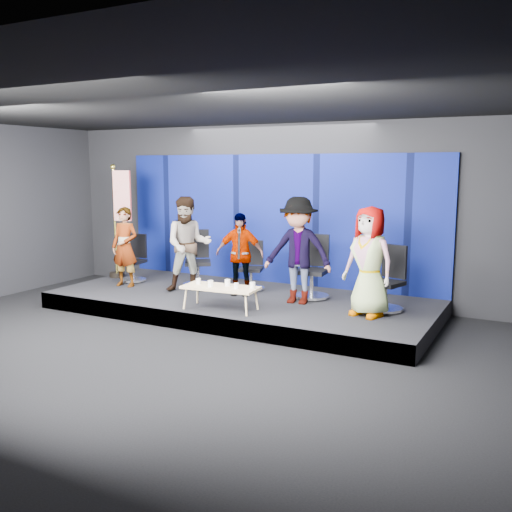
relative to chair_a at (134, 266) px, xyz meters
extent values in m
plane|color=black|center=(2.63, -2.67, -0.62)|extent=(10.00, 10.00, 0.00)
cube|color=black|center=(2.63, 1.33, 1.13)|extent=(10.00, 0.02, 3.50)
cube|color=black|center=(2.63, -2.67, 2.88)|extent=(10.00, 8.00, 0.02)
cube|color=black|center=(2.63, -0.17, -0.47)|extent=(7.00, 3.00, 0.30)
cube|color=#060F4D|center=(2.63, 1.28, 0.98)|extent=(7.00, 0.08, 2.60)
cylinder|color=silver|center=(0.00, -0.05, -0.29)|extent=(0.59, 0.59, 0.05)
cylinder|color=silver|center=(0.00, -0.05, -0.08)|extent=(0.06, 0.06, 0.37)
cube|color=black|center=(0.00, -0.05, 0.10)|extent=(0.47, 0.47, 0.06)
cube|color=black|center=(-0.01, 0.17, 0.40)|extent=(0.40, 0.07, 0.50)
imported|color=black|center=(0.17, -0.47, 0.47)|extent=(0.60, 0.42, 1.57)
cylinder|color=silver|center=(1.47, 0.15, -0.29)|extent=(0.87, 0.87, 0.06)
cylinder|color=silver|center=(1.47, 0.15, -0.05)|extent=(0.07, 0.07, 0.42)
cube|color=black|center=(1.47, 0.15, 0.16)|extent=(0.70, 0.70, 0.07)
cube|color=black|center=(1.33, 0.36, 0.51)|extent=(0.41, 0.30, 0.58)
imported|color=black|center=(1.56, -0.29, 0.58)|extent=(1.11, 1.06, 1.81)
cylinder|color=silver|center=(2.55, 0.38, -0.29)|extent=(0.66, 0.66, 0.05)
cylinder|color=silver|center=(2.55, 0.38, -0.09)|extent=(0.06, 0.06, 0.35)
cube|color=black|center=(2.55, 0.38, 0.09)|extent=(0.53, 0.53, 0.06)
cube|color=black|center=(2.49, 0.58, 0.38)|extent=(0.38, 0.15, 0.49)
imported|color=black|center=(2.55, -0.07, 0.44)|extent=(0.96, 0.61, 1.52)
cylinder|color=silver|center=(3.85, 0.26, -0.29)|extent=(0.70, 0.70, 0.06)
cylinder|color=silver|center=(3.85, 0.26, -0.04)|extent=(0.08, 0.08, 0.43)
cube|color=black|center=(3.85, 0.26, 0.17)|extent=(0.56, 0.56, 0.08)
cube|color=black|center=(3.83, 0.52, 0.53)|extent=(0.47, 0.09, 0.59)
imported|color=black|center=(3.77, -0.18, 0.61)|extent=(1.25, 0.79, 1.85)
cylinder|color=silver|center=(5.27, -0.03, -0.29)|extent=(0.76, 0.76, 0.06)
cylinder|color=silver|center=(5.27, -0.03, -0.06)|extent=(0.07, 0.07, 0.41)
cube|color=black|center=(5.27, -0.03, 0.15)|extent=(0.61, 0.61, 0.07)
cube|color=black|center=(5.34, 0.20, 0.48)|extent=(0.44, 0.18, 0.56)
imported|color=black|center=(5.10, -0.45, 0.56)|extent=(0.98, 0.78, 1.75)
cube|color=tan|center=(2.81, -1.20, 0.05)|extent=(1.31, 0.63, 0.04)
cylinder|color=tan|center=(2.27, -1.46, -0.14)|extent=(0.04, 0.04, 0.35)
cylinder|color=tan|center=(2.24, -1.04, -0.14)|extent=(0.04, 0.04, 0.35)
cylinder|color=tan|center=(3.39, -1.37, -0.14)|extent=(0.04, 0.04, 0.35)
cylinder|color=tan|center=(3.35, -0.95, -0.14)|extent=(0.04, 0.04, 0.35)
cylinder|color=silver|center=(2.37, -1.19, 0.12)|extent=(0.08, 0.08, 0.09)
cylinder|color=silver|center=(2.68, -1.31, 0.13)|extent=(0.09, 0.09, 0.11)
cylinder|color=silver|center=(2.89, -1.11, 0.13)|extent=(0.09, 0.09, 0.11)
cylinder|color=silver|center=(3.13, -1.23, 0.12)|extent=(0.08, 0.08, 0.09)
cylinder|color=silver|center=(3.37, -1.11, 0.13)|extent=(0.09, 0.09, 0.11)
cylinder|color=black|center=(-0.62, 0.17, -0.27)|extent=(0.32, 0.32, 0.10)
cylinder|color=gold|center=(-0.62, 0.17, 0.88)|extent=(0.04, 0.04, 2.20)
sphere|color=gold|center=(-0.62, 0.17, 2.03)|extent=(0.11, 0.11, 0.11)
cube|color=red|center=(-0.42, 0.20, 1.43)|extent=(0.38, 0.14, 1.05)
camera|label=1|loc=(7.62, -9.13, 2.05)|focal=40.00mm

